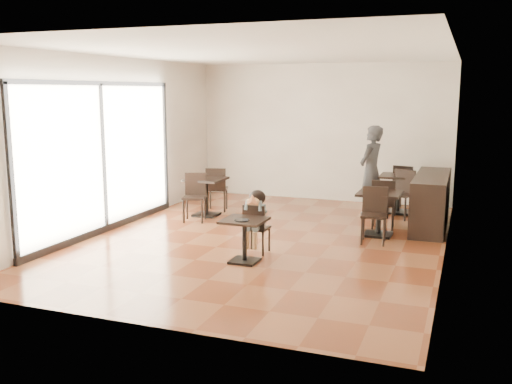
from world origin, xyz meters
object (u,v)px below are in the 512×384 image
at_px(child, 257,222).
at_px(cafe_table_mid, 379,214).
at_px(chair_mid_b, 374,216).
at_px(chair_left_b, 194,198).
at_px(chair_back_b, 401,195).
at_px(chair_mid_a, 383,204).
at_px(cafe_table_back, 398,194).
at_px(adult_patron, 371,170).
at_px(chair_left_a, 217,189).
at_px(child_chair, 257,228).
at_px(child_table, 244,241).
at_px(chair_back_a, 406,187).
at_px(cafe_table_left, 206,197).

relative_size(child, cafe_table_mid, 1.28).
relative_size(chair_mid_b, chair_left_b, 1.00).
distance_m(child, cafe_table_mid, 2.45).
xyz_separation_m(chair_left_b, chair_back_b, (3.81, 1.69, 0.01)).
bearing_deg(cafe_table_mid, chair_mid_a, 90.00).
bearing_deg(cafe_table_mid, child, -132.62).
bearing_deg(cafe_table_back, adult_patron, -151.02).
height_order(cafe_table_mid, chair_left_a, chair_left_a).
relative_size(child, chair_mid_a, 1.07).
bearing_deg(chair_mid_b, chair_left_b, 168.04).
xyz_separation_m(child_chair, child, (0.00, 0.00, 0.10)).
xyz_separation_m(adult_patron, cafe_table_back, (0.54, 0.30, -0.53)).
xyz_separation_m(child_table, chair_left_a, (-1.95, 3.32, 0.14)).
distance_m(cafe_table_mid, chair_back_a, 2.56).
height_order(cafe_table_mid, chair_left_b, chair_left_b).
distance_m(chair_mid_a, chair_left_b, 3.67).
relative_size(cafe_table_mid, chair_left_a, 0.83).
bearing_deg(child, cafe_table_left, 131.36).
height_order(chair_mid_a, chair_back_b, chair_back_b).
bearing_deg(cafe_table_mid, chair_mid_b, -90.00).
height_order(child_table, adult_patron, adult_patron).
relative_size(child_table, chair_mid_a, 0.70).
bearing_deg(chair_mid_b, child_chair, -148.26).
bearing_deg(child, chair_left_a, 125.20).
xyz_separation_m(child_table, chair_mid_a, (1.66, 2.90, 0.14)).
bearing_deg(chair_mid_b, chair_mid_a, 84.71).
height_order(child_table, cafe_table_back, cafe_table_back).
bearing_deg(chair_mid_a, adult_patron, -75.74).
relative_size(adult_patron, chair_left_b, 1.96).
relative_size(chair_left_b, chair_back_a, 0.97).
distance_m(cafe_table_back, chair_left_a, 3.88).
height_order(child_table, chair_back_b, chair_back_b).
xyz_separation_m(adult_patron, chair_back_b, (0.65, -0.25, -0.44)).
bearing_deg(child_chair, cafe_table_back, -114.07).
height_order(cafe_table_mid, chair_mid_a, chair_mid_a).
bearing_deg(chair_left_a, chair_left_b, 73.84).
distance_m(child_chair, chair_mid_b, 2.07).
distance_m(cafe_table_back, chair_left_b, 4.33).
bearing_deg(adult_patron, chair_back_b, 85.57).
relative_size(chair_mid_b, chair_back_a, 0.97).
xyz_separation_m(child_chair, adult_patron, (1.21, 3.61, 0.53)).
xyz_separation_m(chair_mid_a, chair_back_a, (0.20, 2.00, 0.01)).
relative_size(child, adult_patron, 0.54).
xyz_separation_m(cafe_table_left, chair_mid_b, (3.61, -0.97, 0.08)).
bearing_deg(adult_patron, cafe_table_left, -49.62).
bearing_deg(cafe_table_left, child_chair, -48.64).
bearing_deg(adult_patron, cafe_table_mid, 30.51).
relative_size(child_table, child, 0.66).
distance_m(adult_patron, chair_left_a, 3.30).
distance_m(child_table, chair_back_a, 5.24).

